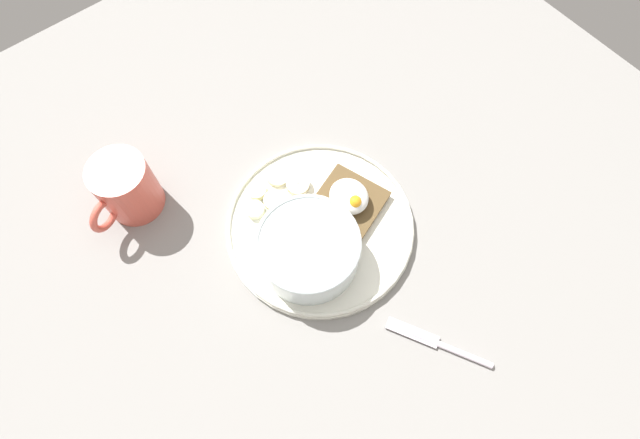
# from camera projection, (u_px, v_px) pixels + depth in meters

# --- Properties ---
(ground_plane) EXTENTS (1.20, 1.20, 0.02)m
(ground_plane) POSITION_uv_depth(u_px,v_px,m) (320.00, 231.00, 0.73)
(ground_plane) COLOR gray
(ground_plane) RESTS_ON ground
(plate) EXTENTS (0.27, 0.27, 0.02)m
(plate) POSITION_uv_depth(u_px,v_px,m) (320.00, 226.00, 0.71)
(plate) COLOR silver
(plate) RESTS_ON ground_plane
(oatmeal_bowl) EXTENTS (0.14, 0.14, 0.06)m
(oatmeal_bowl) POSITION_uv_depth(u_px,v_px,m) (308.00, 250.00, 0.66)
(oatmeal_bowl) COLOR white
(oatmeal_bowl) RESTS_ON plate
(toast_slice) EXTENTS (0.12, 0.12, 0.01)m
(toast_slice) POSITION_uv_depth(u_px,v_px,m) (349.00, 204.00, 0.72)
(toast_slice) COLOR brown
(toast_slice) RESTS_ON plate
(poached_egg) EXTENTS (0.06, 0.05, 0.03)m
(poached_egg) POSITION_uv_depth(u_px,v_px,m) (350.00, 198.00, 0.70)
(poached_egg) COLOR white
(poached_egg) RESTS_ON toast_slice
(banana_slice_front) EXTENTS (0.04, 0.04, 0.01)m
(banana_slice_front) POSITION_uv_depth(u_px,v_px,m) (275.00, 201.00, 0.72)
(banana_slice_front) COLOR beige
(banana_slice_front) RESTS_ON plate
(banana_slice_left) EXTENTS (0.04, 0.04, 0.01)m
(banana_slice_left) POSITION_uv_depth(u_px,v_px,m) (258.00, 191.00, 0.73)
(banana_slice_left) COLOR beige
(banana_slice_left) RESTS_ON plate
(banana_slice_back) EXTENTS (0.04, 0.04, 0.01)m
(banana_slice_back) POSITION_uv_depth(u_px,v_px,m) (255.00, 210.00, 0.71)
(banana_slice_back) COLOR beige
(banana_slice_back) RESTS_ON plate
(banana_slice_right) EXTENTS (0.05, 0.05, 0.02)m
(banana_slice_right) POSITION_uv_depth(u_px,v_px,m) (298.00, 184.00, 0.73)
(banana_slice_right) COLOR beige
(banana_slice_right) RESTS_ON plate
(banana_slice_inner) EXTENTS (0.04, 0.04, 0.01)m
(banana_slice_inner) POSITION_uv_depth(u_px,v_px,m) (277.00, 176.00, 0.74)
(banana_slice_inner) COLOR #F2E6C1
(banana_slice_inner) RESTS_ON plate
(coffee_mug) EXTENTS (0.08, 0.11, 0.09)m
(coffee_mug) POSITION_uv_depth(u_px,v_px,m) (126.00, 188.00, 0.69)
(coffee_mug) COLOR #D75645
(coffee_mug) RESTS_ON ground_plane
(knife) EXTENTS (0.13, 0.08, 0.01)m
(knife) POSITION_uv_depth(u_px,v_px,m) (439.00, 344.00, 0.65)
(knife) COLOR silver
(knife) RESTS_ON ground_plane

